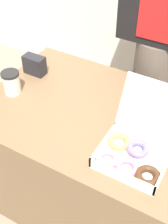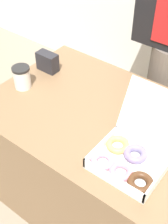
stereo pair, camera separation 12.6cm
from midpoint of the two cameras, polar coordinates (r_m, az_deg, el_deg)
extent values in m
plane|color=gray|center=(2.00, 5.01, -15.90)|extent=(14.00, 14.00, 0.00)
cube|color=brown|center=(1.72, 5.70, -9.59)|extent=(1.17, 0.76, 0.70)
cube|color=white|center=(1.27, 10.90, -9.70)|extent=(0.27, 0.23, 0.01)
cube|color=white|center=(1.29, 5.96, -6.31)|extent=(0.01, 0.23, 0.05)
cube|color=white|center=(1.23, 16.47, -11.65)|extent=(0.01, 0.23, 0.05)
cube|color=white|center=(1.19, 8.37, -12.35)|extent=(0.27, 0.01, 0.05)
cube|color=white|center=(1.32, 13.42, -5.90)|extent=(0.27, 0.01, 0.05)
cube|color=white|center=(1.27, 15.36, -0.57)|extent=(0.27, 0.10, 0.21)
torus|color=pink|center=(1.25, 6.37, -9.01)|extent=(0.10, 0.10, 0.03)
torus|color=tan|center=(1.31, 8.92, -6.09)|extent=(0.12, 0.12, 0.03)
torus|color=pink|center=(1.23, 9.75, -10.84)|extent=(0.13, 0.13, 0.03)
torus|color=slate|center=(1.29, 12.18, -7.68)|extent=(0.13, 0.13, 0.03)
torus|color=#4C2D19|center=(1.21, 13.30, -12.62)|extent=(0.10, 0.10, 0.03)
cylinder|color=silver|center=(1.62, -9.09, 6.03)|extent=(0.09, 0.09, 0.11)
cylinder|color=black|center=(1.58, -9.31, 7.77)|extent=(0.09, 0.09, 0.01)
cube|color=#232328|center=(1.73, -4.62, 9.06)|extent=(0.12, 0.06, 0.10)
cylinder|color=#665B51|center=(2.03, 15.85, 1.25)|extent=(0.24, 0.24, 0.84)
camera|label=1|loc=(0.06, -87.13, 2.55)|focal=50.00mm
camera|label=2|loc=(0.06, 92.87, -2.55)|focal=50.00mm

